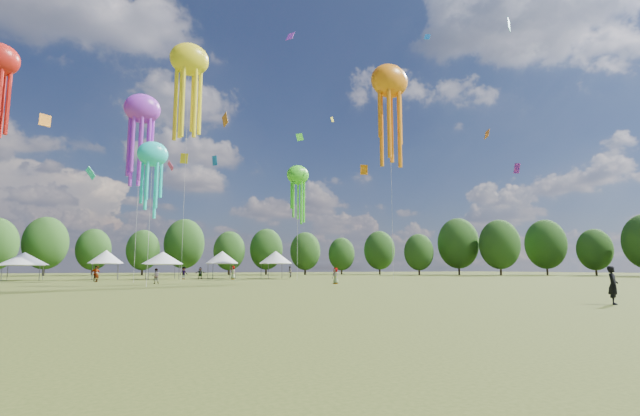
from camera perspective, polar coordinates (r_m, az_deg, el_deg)
name	(u,v)px	position (r m, az deg, el deg)	size (l,w,h in m)	color
ground	(447,307)	(20.34, 15.46, -11.71)	(300.00, 300.00, 0.00)	#384416
observer_main	(613,285)	(24.52, 32.53, -8.05)	(0.62, 0.41, 1.71)	black
spectator_near	(156,276)	(50.12, -19.68, -7.95)	(0.76, 0.59, 1.57)	gray
spectators_far	(212,273)	(66.46, -13.17, -7.84)	(31.13, 33.52, 1.91)	gray
festival_tents	(162,258)	(70.50, -18.93, -5.84)	(38.79, 8.94, 4.22)	#47474C
show_kites	(259,102)	(61.04, -7.51, 12.88)	(51.85, 19.45, 31.15)	#A730D9
small_kites	(215,48)	(65.19, -12.84, 18.72)	(75.28, 59.08, 44.36)	#A730D9
treeline	(166,237)	(78.63, -18.56, -3.44)	(201.57, 95.24, 13.43)	#38281C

